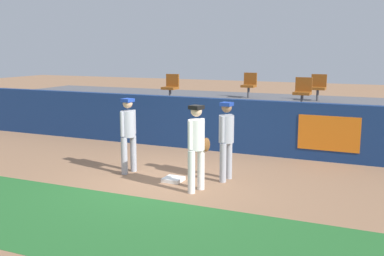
% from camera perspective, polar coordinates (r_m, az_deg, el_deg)
% --- Properties ---
extents(ground_plane, '(60.00, 60.00, 0.00)m').
position_cam_1_polar(ground_plane, '(9.84, -3.91, -6.66)').
color(ground_plane, '#936B4C').
extents(grass_foreground_strip, '(18.00, 2.80, 0.01)m').
position_cam_1_polar(grass_foreground_strip, '(7.82, -12.64, -11.33)').
color(grass_foreground_strip, '#26662B').
rests_on(grass_foreground_strip, ground_plane).
extents(first_base, '(0.40, 0.40, 0.08)m').
position_cam_1_polar(first_base, '(9.81, -2.37, -6.46)').
color(first_base, white).
rests_on(first_base, ground_plane).
extents(player_fielder_home, '(0.43, 0.52, 1.73)m').
position_cam_1_polar(player_fielder_home, '(8.91, 0.61, -1.80)').
color(player_fielder_home, white).
rests_on(player_fielder_home, ground_plane).
extents(player_runner_visitor, '(0.35, 0.47, 1.70)m').
position_cam_1_polar(player_runner_visitor, '(9.68, 4.33, -0.96)').
color(player_runner_visitor, '#9EA3AD').
rests_on(player_runner_visitor, ground_plane).
extents(player_coach_visitor, '(0.38, 0.47, 1.71)m').
position_cam_1_polar(player_coach_visitor, '(10.34, -8.01, -0.28)').
color(player_coach_visitor, '#9EA3AD').
rests_on(player_coach_visitor, ground_plane).
extents(field_wall, '(18.00, 0.26, 1.46)m').
position_cam_1_polar(field_wall, '(12.59, 3.03, 0.44)').
color(field_wall, navy).
rests_on(field_wall, ground_plane).
extents(bleacher_platform, '(18.00, 4.80, 1.16)m').
position_cam_1_polar(bleacher_platform, '(15.02, 6.44, 1.36)').
color(bleacher_platform, '#59595E').
rests_on(bleacher_platform, ground_plane).
extents(seat_back_right, '(0.48, 0.44, 0.84)m').
position_cam_1_polar(seat_back_right, '(15.06, 15.56, 5.11)').
color(seat_back_right, '#4C4C51').
rests_on(seat_back_right, bleacher_platform).
extents(seat_front_right, '(0.47, 0.44, 0.84)m').
position_cam_1_polar(seat_front_right, '(13.31, 13.73, 4.60)').
color(seat_front_right, '#4C4C51').
rests_on(seat_front_right, bleacher_platform).
extents(seat_back_center, '(0.45, 0.44, 0.84)m').
position_cam_1_polar(seat_back_center, '(15.55, 7.20, 5.53)').
color(seat_back_center, '#4C4C51').
rests_on(seat_back_center, bleacher_platform).
extents(seat_front_left, '(0.44, 0.44, 0.84)m').
position_cam_1_polar(seat_front_left, '(14.63, -2.65, 5.32)').
color(seat_front_left, '#4C4C51').
rests_on(seat_front_left, bleacher_platform).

